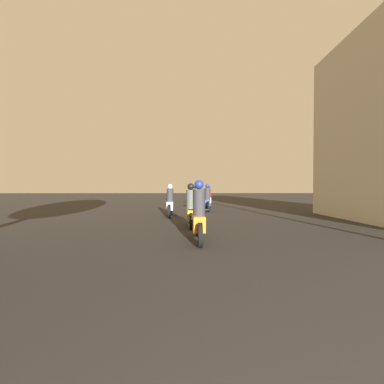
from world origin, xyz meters
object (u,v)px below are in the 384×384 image
at_px(motorcycle_blue, 207,200).
at_px(motorcycle_white, 208,198).
at_px(motorcycle_yellow, 191,209).
at_px(motorcycle_silver, 170,203).
at_px(motorcycle_red, 195,197).
at_px(motorcycle_orange, 199,217).

bearing_deg(motorcycle_blue, motorcycle_white, 88.74).
relative_size(motorcycle_yellow, motorcycle_silver, 0.95).
height_order(motorcycle_blue, motorcycle_white, motorcycle_blue).
bearing_deg(motorcycle_red, motorcycle_white, -73.62).
xyz_separation_m(motorcycle_blue, motorcycle_red, (-0.53, 5.64, -0.03)).
bearing_deg(motorcycle_blue, motorcycle_red, 100.45).
bearing_deg(motorcycle_yellow, motorcycle_blue, 71.12).
bearing_deg(motorcycle_silver, motorcycle_yellow, -82.83).
xyz_separation_m(motorcycle_silver, motorcycle_blue, (2.03, 2.82, 0.01)).
relative_size(motorcycle_orange, motorcycle_yellow, 1.04).
bearing_deg(motorcycle_silver, motorcycle_blue, 44.93).
bearing_deg(motorcycle_orange, motorcycle_red, 88.41).
distance_m(motorcycle_yellow, motorcycle_red, 11.67).
height_order(motorcycle_silver, motorcycle_red, motorcycle_silver).
relative_size(motorcycle_orange, motorcycle_white, 0.99).
bearing_deg(motorcycle_yellow, motorcycle_orange, -94.70).
bearing_deg(motorcycle_blue, motorcycle_silver, -120.68).
bearing_deg(motorcycle_blue, motorcycle_yellow, -95.15).
xyz_separation_m(motorcycle_orange, motorcycle_white, (1.22, 11.30, -0.01)).
xyz_separation_m(motorcycle_yellow, motorcycle_red, (0.56, 11.66, -0.01)).
relative_size(motorcycle_white, motorcycle_red, 1.03).
bearing_deg(motorcycle_white, motorcycle_blue, -95.94).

